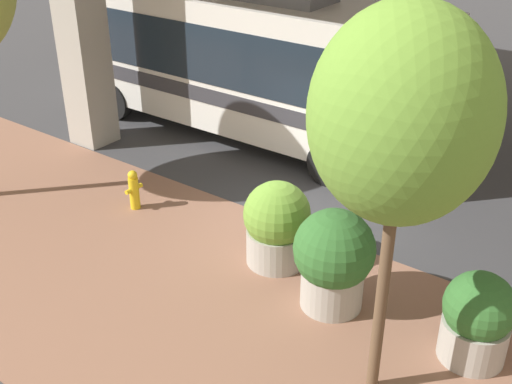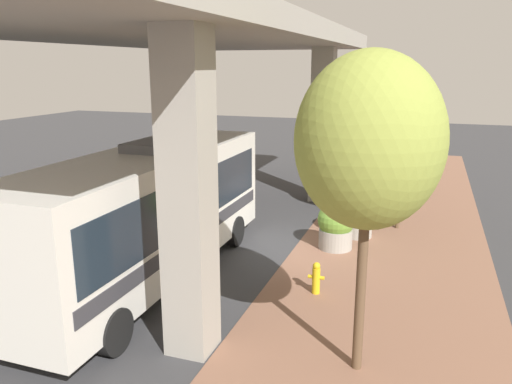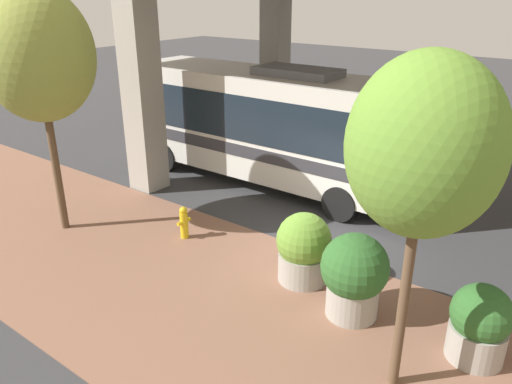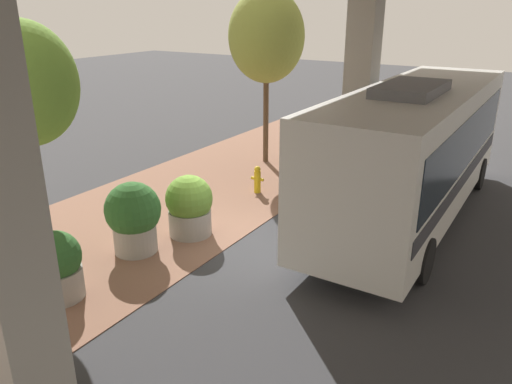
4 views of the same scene
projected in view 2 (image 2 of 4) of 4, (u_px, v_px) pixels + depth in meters
ground_plane at (294, 249)px, 16.21m from camera, size 80.00×80.00×0.00m
sidewalk_strip at (389, 260)px, 15.25m from camera, size 6.00×40.00×0.02m
overpass at (176, 49)px, 15.92m from camera, size 9.40×20.68×7.15m
bus at (148, 208)px, 13.47m from camera, size 2.74×10.03×3.80m
fire_hydrant at (316, 278)px, 12.95m from camera, size 0.43×0.21×0.88m
planter_front at (336, 226)px, 16.08m from camera, size 1.19×1.19×1.59m
planter_middle at (358, 211)px, 17.20m from camera, size 1.31×1.31×1.74m
planter_back at (362, 200)px, 19.38m from camera, size 1.03×1.03×1.45m
street_tree_near at (369, 142)px, 8.75m from camera, size 2.65×2.65×6.11m
street_tree_far at (405, 118)px, 17.30m from camera, size 2.12×2.12×5.32m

